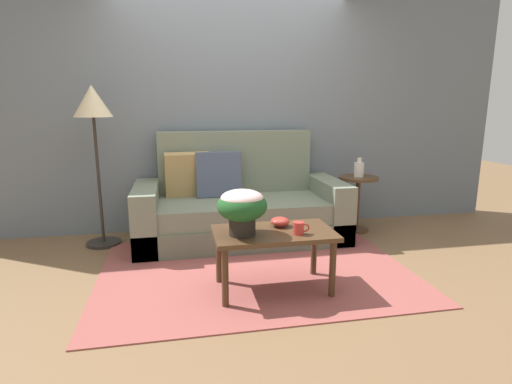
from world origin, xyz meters
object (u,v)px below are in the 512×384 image
potted_plant (242,206)px  floor_lamp (93,115)px  coffee_table (274,239)px  table_vase (359,169)px  snack_bowl (280,222)px  side_table (358,194)px  couch (238,208)px  coffee_mug (299,228)px

potted_plant → floor_lamp: bearing=131.0°
coffee_table → table_vase: (1.25, 1.26, 0.29)m
snack_bowl → table_vase: 1.66m
side_table → table_vase: table_vase is taller
potted_plant → table_vase: size_ratio=1.72×
couch → snack_bowl: bearing=-83.0°
couch → floor_lamp: size_ratio=1.35×
couch → snack_bowl: 1.19m
potted_plant → table_vase: (1.50, 1.30, 0.02)m
potted_plant → snack_bowl: 0.39m
snack_bowl → coffee_table: bearing=-126.4°
side_table → floor_lamp: (-2.69, 0.07, 0.86)m
couch → coffee_mug: couch is taller
side_table → floor_lamp: size_ratio=0.39×
coffee_table → floor_lamp: bearing=137.3°
coffee_table → side_table: size_ratio=1.45×
side_table → potted_plant: 2.00m
couch → table_vase: bearing=-0.4°
potted_plant → coffee_mug: potted_plant is taller
floor_lamp → table_vase: bearing=-1.4°
couch → potted_plant: couch is taller
table_vase → coffee_mug: bearing=-128.7°
side_table → snack_bowl: 1.65m
side_table → potted_plant: size_ratio=1.72×
coffee_table → snack_bowl: 0.16m
coffee_table → floor_lamp: floor_lamp is taller
coffee_table → side_table: (1.25, 1.26, 0.02)m
floor_lamp → side_table: bearing=-1.5°
coffee_mug → coffee_table: bearing=145.4°
table_vase → side_table: bearing=-56.8°
potted_plant → coffee_table: bearing=10.4°
potted_plant → coffee_mug: 0.44m
floor_lamp → potted_plant: size_ratio=4.38×
coffee_mug → table_vase: (1.09, 1.37, 0.18)m
side_table → coffee_mug: bearing=-128.7°
couch → potted_plant: 1.37m
floor_lamp → snack_bowl: size_ratio=10.56×
couch → side_table: 1.33m
floor_lamp → snack_bowl: bearing=-39.1°
coffee_mug → couch: bearing=99.4°
side_table → coffee_table: bearing=-135.0°
potted_plant → table_vase: bearing=41.0°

